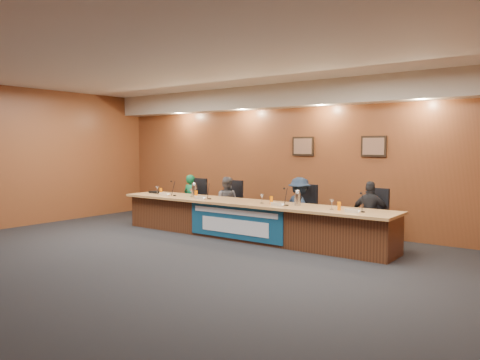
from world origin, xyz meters
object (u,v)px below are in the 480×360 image
object	(u,v)px
office_chair_a	(194,203)
carafe_right	(298,199)
office_chair_b	(229,207)
office_chair_d	(372,221)
dais_body	(247,221)
banner	(234,222)
panelist_b	(226,203)
office_chair_c	(302,214)
panelist_a	(191,199)
speakerphone	(155,192)
panelist_d	(370,215)
carafe_left	(194,191)
panelist_c	(300,208)

from	to	relation	value
office_chair_a	carafe_right	xyz separation A→B (m)	(3.24, -0.73, 0.39)
office_chair_b	office_chair_d	bearing A→B (deg)	6.09
dais_body	carafe_right	bearing A→B (deg)	-0.49
banner	carafe_right	world-z (taller)	carafe_right
panelist_b	office_chair_c	size ratio (longest dim) A/B	2.44
panelist_a	speakerphone	bearing A→B (deg)	45.42
panelist_d	office_chair_d	world-z (taller)	panelist_d
office_chair_b	office_chair_a	bearing A→B (deg)	-173.91
panelist_a	office_chair_b	bearing A→B (deg)	-173.92
carafe_left	speakerphone	xyz separation A→B (m)	(-1.31, 0.07, -0.10)
office_chair_d	carafe_right	distance (m)	1.42
dais_body	speakerphone	xyz separation A→B (m)	(-2.68, 0.03, 0.43)
dais_body	panelist_a	size ratio (longest dim) A/B	5.09
dais_body	office_chair_a	xyz separation A→B (m)	(-2.08, 0.72, 0.13)
panelist_a	panelist_d	xyz separation A→B (m)	(4.40, 0.00, 0.02)
office_chair_b	carafe_left	size ratio (longest dim) A/B	1.85
banner	carafe_left	bearing A→B (deg)	164.95
panelist_a	panelist_c	world-z (taller)	panelist_c
panelist_a	panelist_d	distance (m)	4.40
office_chair_d	carafe_left	distance (m)	3.79
office_chair_c	speakerphone	world-z (taller)	speakerphone
panelist_b	panelist_c	distance (m)	1.87
panelist_a	banner	bearing A→B (deg)	154.34
office_chair_a	office_chair_d	size ratio (longest dim) A/B	1.00
carafe_left	speakerphone	bearing A→B (deg)	176.78
carafe_right	office_chair_b	bearing A→B (deg)	161.54
panelist_a	office_chair_d	xyz separation A→B (m)	(4.40, 0.10, -0.11)
carafe_left	carafe_right	bearing A→B (deg)	0.84
office_chair_d	carafe_right	world-z (taller)	carafe_right
panelist_a	office_chair_c	bearing A→B (deg)	-177.31
panelist_d	panelist_b	bearing A→B (deg)	-11.64
panelist_d	office_chair_d	distance (m)	0.16
panelist_c	panelist_d	distance (m)	1.47
carafe_right	speakerphone	distance (m)	3.84
panelist_d	office_chair_a	bearing A→B (deg)	-12.94
panelist_a	office_chair_d	size ratio (longest dim) A/B	2.46
office_chair_a	office_chair_c	world-z (taller)	same
dais_body	panelist_b	bearing A→B (deg)	148.60
panelist_c	speakerphone	xyz separation A→B (m)	(-3.53, -0.59, 0.16)
panelist_a	carafe_left	size ratio (longest dim) A/B	4.55
office_chair_d	carafe_right	xyz separation A→B (m)	(-1.16, -0.73, 0.39)
panelist_a	panelist_d	world-z (taller)	panelist_d
panelist_a	office_chair_d	world-z (taller)	panelist_a
office_chair_a	speakerphone	world-z (taller)	speakerphone
dais_body	carafe_right	distance (m)	1.28
panelist_d	office_chair_d	xyz separation A→B (m)	(0.00, 0.10, -0.13)
speakerphone	office_chair_d	bearing A→B (deg)	7.86
speakerphone	panelist_b	bearing A→B (deg)	19.51
office_chair_a	panelist_a	bearing A→B (deg)	-86.37
panelist_c	speakerphone	size ratio (longest dim) A/B	3.85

